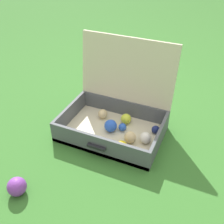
{
  "coord_description": "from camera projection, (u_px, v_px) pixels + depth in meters",
  "views": [
    {
      "loc": [
        0.46,
        -1.18,
        1.09
      ],
      "look_at": [
        -0.06,
        -0.02,
        0.17
      ],
      "focal_mm": 42.75,
      "sensor_mm": 36.0,
      "label": 1
    }
  ],
  "objects": [
    {
      "name": "ground_plane",
      "position": [
        121.0,
        135.0,
        1.66
      ],
      "size": [
        16.0,
        16.0,
        0.0
      ],
      "primitive_type": "plane",
      "color": "#336B28"
    },
    {
      "name": "open_suitcase",
      "position": [
        117.0,
        114.0,
        1.64
      ],
      "size": [
        0.61,
        0.49,
        0.54
      ],
      "color": "beige",
      "rests_on": "ground"
    },
    {
      "name": "stray_ball_on_grass",
      "position": [
        17.0,
        187.0,
        1.28
      ],
      "size": [
        0.09,
        0.09,
        0.09
      ],
      "primitive_type": "sphere",
      "color": "purple",
      "rests_on": "ground"
    }
  ]
}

